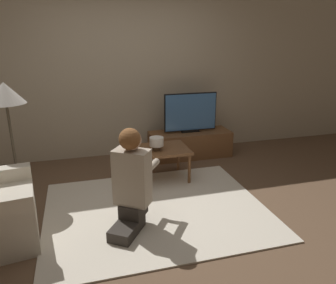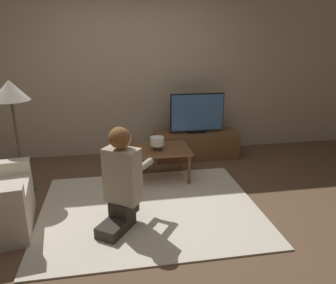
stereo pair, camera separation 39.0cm
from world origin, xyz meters
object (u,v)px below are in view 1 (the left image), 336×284
(floor_lamp, at_px, (6,100))
(table_lamp, at_px, (157,142))
(person_kneeling, at_px, (132,178))
(tv, at_px, (190,113))
(coffee_table, at_px, (159,152))

(floor_lamp, relative_size, table_lamp, 7.58)
(floor_lamp, height_order, table_lamp, floor_lamp)
(table_lamp, bearing_deg, person_kneeling, -116.36)
(tv, bearing_deg, floor_lamp, -162.72)
(coffee_table, xyz_separation_m, person_kneeling, (-0.53, -1.04, 0.15))
(tv, xyz_separation_m, table_lamp, (-0.73, -0.78, -0.17))
(coffee_table, height_order, floor_lamp, floor_lamp)
(tv, height_order, person_kneeling, person_kneeling)
(floor_lamp, relative_size, person_kneeling, 1.33)
(tv, distance_m, person_kneeling, 2.15)
(coffee_table, height_order, person_kneeling, person_kneeling)
(tv, height_order, floor_lamp, floor_lamp)
(tv, xyz_separation_m, person_kneeling, (-1.22, -1.76, -0.18))
(person_kneeling, bearing_deg, table_lamp, -81.72)
(tv, xyz_separation_m, coffee_table, (-0.69, -0.73, -0.32))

